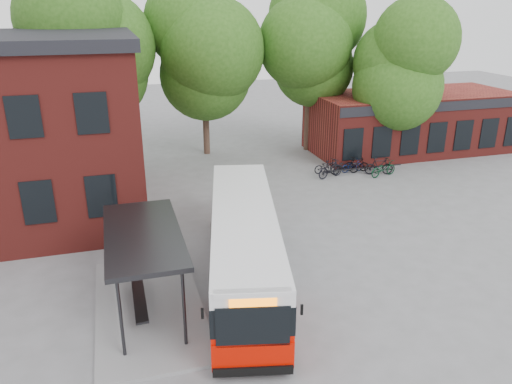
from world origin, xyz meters
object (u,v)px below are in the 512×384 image
object	(u,v)px
city_bus	(244,246)
bicycle_4	(352,166)
bicycle_2	(345,166)
bicycle_6	(383,168)
bus_shelter	(146,271)
bicycle_3	(357,164)
bicycle_1	(331,169)
bicycle_0	(326,166)
bicycle_5	(379,166)

from	to	relation	value
city_bus	bicycle_4	distance (m)	14.31
bicycle_2	bicycle_6	distance (m)	2.27
bus_shelter	city_bus	world-z (taller)	bus_shelter
bicycle_6	bicycle_3	bearing A→B (deg)	24.29
bicycle_1	bicycle_6	bearing A→B (deg)	-119.85
bicycle_0	bicycle_1	xyz separation A→B (m)	(-0.13, -0.90, 0.13)
city_bus	bicycle_5	world-z (taller)	city_bus
bicycle_3	bicycle_6	distance (m)	1.71
bicycle_5	bicycle_6	size ratio (longest dim) A/B	0.93
city_bus	bicycle_6	distance (m)	14.43
bus_shelter	bicycle_3	distance (m)	17.85
bicycle_0	bicycle_3	xyz separation A→B (m)	(1.92, -0.22, 0.03)
bus_shelter	bicycle_4	bearing A→B (deg)	40.78
bicycle_5	bicycle_4	bearing A→B (deg)	69.43
bicycle_1	bicycle_3	distance (m)	2.16
bicycle_0	bicycle_5	xyz separation A→B (m)	(2.93, -1.15, 0.10)
bicycle_0	bicycle_4	distance (m)	1.64
bicycle_5	bicycle_6	world-z (taller)	bicycle_5
bus_shelter	bicycle_0	bearing A→B (deg)	45.12
city_bus	bicycle_2	bearing A→B (deg)	61.02
bicycle_4	bicycle_6	bearing A→B (deg)	-138.76
city_bus	bicycle_4	xyz separation A→B (m)	(9.69, 10.48, -1.00)
bicycle_2	bicycle_6	xyz separation A→B (m)	(2.01, -1.05, -0.01)
bicycle_1	bicycle_5	world-z (taller)	bicycle_1
bicycle_1	bicycle_2	bearing A→B (deg)	-88.48
bicycle_0	bicycle_4	bearing A→B (deg)	-104.17
bicycle_3	bicycle_0	bearing A→B (deg)	102.90
bicycle_1	bicycle_5	xyz separation A→B (m)	(3.06, -0.25, -0.03)
city_bus	bicycle_6	xyz separation A→B (m)	(11.08, 9.21, -0.90)
bicycle_1	bicycle_4	distance (m)	1.86
bus_shelter	bicycle_0	distance (m)	16.59
bicycle_5	bicycle_3	bearing A→B (deg)	60.85
city_bus	bicycle_2	size ratio (longest dim) A/B	5.76
bicycle_6	bicycle_0	bearing A→B (deg)	47.61
bus_shelter	city_bus	xyz separation A→B (m)	(3.62, 0.99, -0.05)
bus_shelter	city_bus	bearing A→B (deg)	15.33
bus_shelter	bicycle_5	distance (m)	18.07
city_bus	bicycle_0	size ratio (longest dim) A/B	6.79
bicycle_0	bicycle_3	world-z (taller)	bicycle_3
city_bus	bicycle_3	distance (m)	14.54
bicycle_6	city_bus	bearing A→B (deg)	114.42
bicycle_1	bicycle_3	size ratio (longest dim) A/B	1.23
bicycle_0	bicycle_4	world-z (taller)	bicycle_0
bus_shelter	bicycle_3	xyz separation A→B (m)	(13.61, 11.51, -1.00)
bicycle_2	bicycle_4	world-z (taller)	bicycle_2
bicycle_1	bicycle_4	bearing A→B (deg)	-88.32
bicycle_1	bicycle_4	size ratio (longest dim) A/B	1.23
bicycle_1	bicycle_3	bearing A→B (deg)	-90.07
bicycle_6	bicycle_5	bearing A→B (deg)	-3.75
bicycle_2	bicycle_3	bearing A→B (deg)	-74.20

